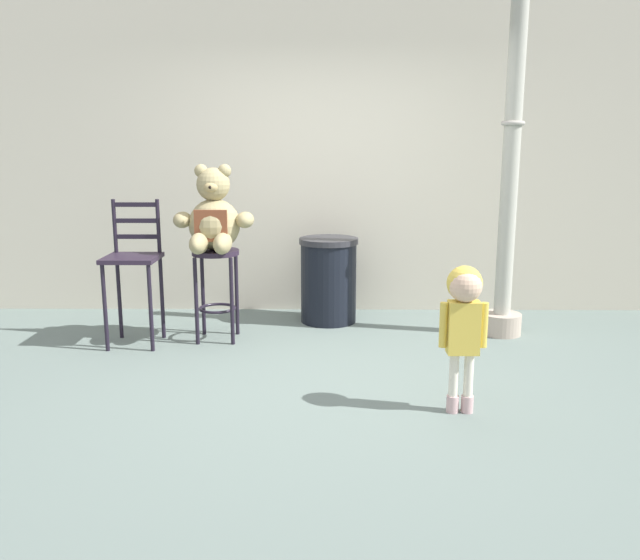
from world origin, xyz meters
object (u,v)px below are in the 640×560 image
bar_stool_with_teddy (216,276)px  teddy_bear (214,219)px  lamppost (509,190)px  child_walking (464,307)px  bar_chair_empty (133,264)px  trash_bin (329,280)px

bar_stool_with_teddy → teddy_bear: (-0.00, -0.03, 0.47)m
bar_stool_with_teddy → lamppost: 2.50m
child_walking → bar_chair_empty: (-2.35, 1.36, 0.00)m
teddy_bear → child_walking: 2.27m
teddy_bear → bar_chair_empty: teddy_bear is taller
trash_bin → teddy_bear: bearing=-147.0°
lamppost → child_walking: bearing=-112.5°
teddy_bear → bar_chair_empty: size_ratio=0.59×
lamppost → bar_chair_empty: bearing=-174.5°
bar_stool_with_teddy → trash_bin: (0.92, 0.57, -0.15)m
trash_bin → bar_stool_with_teddy: bearing=-148.4°
bar_chair_empty → trash_bin: bearing=23.6°
teddy_bear → lamppost: bearing=4.9°
child_walking → trash_bin: size_ratio=1.17×
bar_stool_with_teddy → bar_chair_empty: (-0.64, -0.12, 0.12)m
child_walking → lamppost: bearing=-176.7°
trash_bin → bar_chair_empty: (-1.56, -0.68, 0.27)m
bar_stool_with_teddy → teddy_bear: bearing=-90.0°
teddy_bear → child_walking: (1.71, -1.45, -0.35)m
teddy_bear → bar_chair_empty: bearing=-172.5°
teddy_bear → child_walking: size_ratio=0.76×
teddy_bear → trash_bin: (0.92, 0.60, -0.62)m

